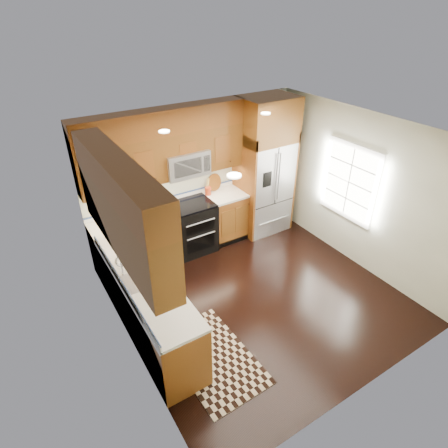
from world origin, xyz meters
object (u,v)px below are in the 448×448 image
rug (213,357)px  refrigerator (264,167)px  range (192,227)px  knife_block (143,206)px  utensil_crock (208,189)px

rug → refrigerator: bearing=41.0°
range → refrigerator: (1.55, -0.04, 0.83)m
rug → knife_block: size_ratio=5.37×
range → utensil_crock: bearing=20.9°
rug → utensil_crock: size_ratio=4.73×
range → utensil_crock: utensil_crock is taller
refrigerator → utensil_crock: bearing=169.5°
rug → knife_block: (0.14, 2.50, 1.05)m
refrigerator → knife_block: bearing=174.9°
knife_block → utensil_crock: size_ratio=0.88×
rug → utensil_crock: utensil_crock is taller
range → utensil_crock: size_ratio=2.97×
range → knife_block: size_ratio=3.38×
refrigerator → utensil_crock: refrigerator is taller
refrigerator → utensil_crock: (-1.11, 0.21, -0.25)m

